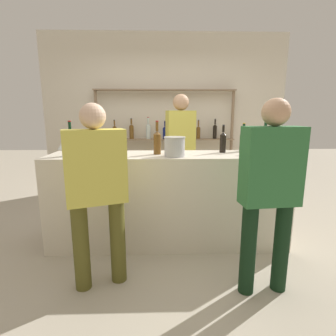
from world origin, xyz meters
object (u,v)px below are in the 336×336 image
object	(u,v)px
counter_bottle_2	(223,142)
counter_bottle_3	(97,144)
counter_bottle_4	(265,140)
server_behind_counter	(181,144)
counter_bottle_5	(243,141)
wine_glass	(62,146)
counter_bottle_1	(71,143)
counter_bottle_0	(157,142)
ice_bucket	(175,147)
customer_left	(97,185)
customer_right	(270,185)

from	to	relation	value
counter_bottle_2	counter_bottle_3	distance (m)	1.38
counter_bottle_2	counter_bottle_4	bearing A→B (deg)	2.28
server_behind_counter	counter_bottle_5	bearing A→B (deg)	28.65
counter_bottle_3	server_behind_counter	bearing A→B (deg)	48.46
counter_bottle_2	wine_glass	world-z (taller)	counter_bottle_2
counter_bottle_4	counter_bottle_1	bearing A→B (deg)	-174.11
counter_bottle_0	server_behind_counter	world-z (taller)	server_behind_counter
counter_bottle_4	ice_bucket	world-z (taller)	counter_bottle_4
counter_bottle_4	customer_left	bearing A→B (deg)	-152.20
counter_bottle_4	wine_glass	bearing A→B (deg)	-172.48
server_behind_counter	customer_left	bearing A→B (deg)	-39.52
counter_bottle_2	server_behind_counter	size ratio (longest dim) A/B	0.18
counter_bottle_5	wine_glass	size ratio (longest dim) A/B	2.24
customer_left	customer_right	bearing A→B (deg)	-114.86
counter_bottle_0	customer_right	size ratio (longest dim) A/B	0.23
ice_bucket	counter_bottle_2	bearing A→B (deg)	25.11
customer_right	counter_bottle_1	bearing A→B (deg)	60.01
customer_left	server_behind_counter	world-z (taller)	server_behind_counter
counter_bottle_0	counter_bottle_1	xyz separation A→B (m)	(-0.90, -0.09, 0.00)
counter_bottle_0	counter_bottle_5	distance (m)	1.02
counter_bottle_5	ice_bucket	distance (m)	0.89
counter_bottle_5	counter_bottle_3	bearing A→B (deg)	-168.46
counter_bottle_3	counter_bottle_5	distance (m)	1.65
counter_bottle_2	counter_bottle_0	bearing A→B (deg)	-171.50
ice_bucket	customer_right	distance (m)	1.05
ice_bucket	customer_right	world-z (taller)	customer_right
counter_bottle_4	wine_glass	world-z (taller)	counter_bottle_4
counter_bottle_0	counter_bottle_3	bearing A→B (deg)	-167.64
counter_bottle_0	counter_bottle_2	xyz separation A→B (m)	(0.74, 0.11, -0.01)
counter_bottle_1	server_behind_counter	bearing A→B (deg)	39.76
wine_glass	ice_bucket	xyz separation A→B (m)	(1.15, 0.01, -0.01)
counter_bottle_0	counter_bottle_2	world-z (taller)	counter_bottle_0
counter_bottle_4	counter_bottle_3	bearing A→B (deg)	-171.81
counter_bottle_5	customer_right	xyz separation A→B (m)	(-0.12, -1.10, -0.23)
customer_right	server_behind_counter	bearing A→B (deg)	11.48
counter_bottle_2	server_behind_counter	distance (m)	0.92
counter_bottle_0	counter_bottle_2	size ratio (longest dim) A/B	1.15
counter_bottle_0	customer_left	world-z (taller)	customer_left
customer_right	counter_bottle_3	bearing A→B (deg)	57.49
customer_right	counter_bottle_2	bearing A→B (deg)	2.32
counter_bottle_4	customer_left	size ratio (longest dim) A/B	0.23
counter_bottle_3	counter_bottle_4	size ratio (longest dim) A/B	0.95
counter_bottle_0	customer_left	size ratio (longest dim) A/B	0.23
wine_glass	ice_bucket	distance (m)	1.15
customer_right	customer_left	bearing A→B (deg)	79.22
counter_bottle_3	wine_glass	xyz separation A→B (m)	(-0.35, -0.02, -0.02)
counter_bottle_1	server_behind_counter	distance (m)	1.60
counter_bottle_4	customer_left	world-z (taller)	customer_left
counter_bottle_4	wine_glass	xyz separation A→B (m)	(-2.20, -0.29, -0.03)
wine_glass	customer_left	bearing A→B (deg)	-51.82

